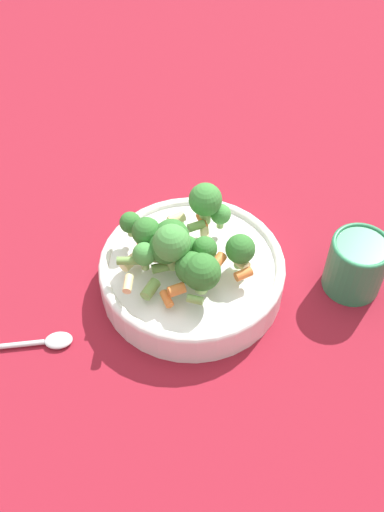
% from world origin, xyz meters
% --- Properties ---
extents(ground_plane, '(3.00, 3.00, 0.00)m').
position_xyz_m(ground_plane, '(0.00, 0.00, 0.00)').
color(ground_plane, maroon).
extents(bowl, '(0.25, 0.25, 0.05)m').
position_xyz_m(bowl, '(0.00, 0.00, 0.03)').
color(bowl, white).
rests_on(bowl, ground_plane).
extents(pasta_salad, '(0.17, 0.18, 0.08)m').
position_xyz_m(pasta_salad, '(0.01, -0.01, 0.09)').
color(pasta_salad, '#8CB766').
rests_on(pasta_salad, bowl).
extents(cup, '(0.08, 0.08, 0.09)m').
position_xyz_m(cup, '(-0.03, 0.22, 0.04)').
color(cup, '#2D7F51').
rests_on(cup, ground_plane).
extents(spoon, '(0.06, 0.15, 0.01)m').
position_xyz_m(spoon, '(0.13, -0.18, 0.01)').
color(spoon, silver).
rests_on(spoon, ground_plane).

